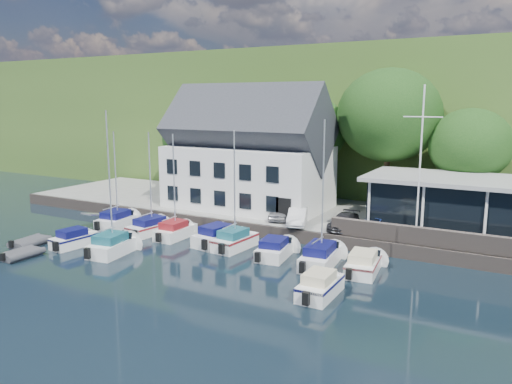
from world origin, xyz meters
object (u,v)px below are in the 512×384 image
boat_r1_4 (235,186)px  boat_r1_0 (116,175)px  car_blue (375,224)px  boat_r1_7 (364,262)px  boat_r1_6 (323,196)px  car_silver (280,211)px  flagpole (420,164)px  boat_r1_1 (150,182)px  dinghy_1 (21,253)px  harbor_building (248,159)px  boat_r2_4 (320,284)px  club_pavilion (459,205)px  boat_r1_2 (174,185)px  boat_r2_1 (110,189)px  car_dgrey (344,221)px  boat_r2_0 (75,237)px  dinghy_0 (30,241)px  boat_r1_5 (275,247)px  boat_r1_3 (217,234)px  car_white (298,216)px

boat_r1_4 → boat_r1_0: bearing=-177.8°
car_blue → boat_r1_7: size_ratio=0.64×
boat_r1_6 → car_silver: bearing=128.5°
flagpole → boat_r1_1: flagpole is taller
dinghy_1 → harbor_building: bearing=67.7°
boat_r1_1 → boat_r2_4: boat_r1_1 is taller
boat_r1_7 → dinghy_1: size_ratio=1.94×
club_pavilion → boat_r1_2: bearing=-156.8°
boat_r1_1 → car_blue: bearing=24.6°
club_pavilion → boat_r2_1: (-20.71, -13.78, 1.57)m
boat_r1_1 → harbor_building: bearing=72.1°
car_dgrey → boat_r2_0: car_dgrey is taller
boat_r1_2 → car_blue: bearing=20.4°
harbor_building → dinghy_0: bearing=-121.3°
club_pavilion → boat_r1_5: club_pavilion is taller
boat_r1_4 → boat_r2_0: (-10.59, -5.20, -3.88)m
car_dgrey → boat_r1_0: bearing=-164.2°
boat_r1_4 → dinghy_1: boat_r1_4 is taller
car_blue → boat_r1_2: 15.42m
boat_r1_7 → dinghy_0: bearing=-171.4°
boat_r1_1 → boat_r1_3: (6.31, -0.05, -3.43)m
harbor_building → boat_r1_6: (10.89, -9.48, -0.79)m
flagpole → boat_r2_4: 12.09m
car_blue → dinghy_1: bearing=-125.3°
car_white → dinghy_0: size_ratio=1.32×
boat_r1_0 → boat_r1_6: boat_r1_6 is taller
boat_r1_1 → boat_r1_2: size_ratio=1.00×
boat_r1_3 → car_white: bearing=56.0°
car_dgrey → boat_r2_1: boat_r2_1 is taller
flagpole → boat_r2_1: bearing=-151.2°
car_silver → boat_r1_7: size_ratio=0.68×
boat_r2_0 → dinghy_1: bearing=-100.0°
car_silver → car_blue: size_ratio=1.07×
harbor_building → boat_r1_4: 9.97m
boat_r1_1 → boat_r1_2: (2.49, -0.15, 0.01)m
boat_r1_7 → boat_r2_1: 17.56m
boat_r1_5 → boat_r2_1: size_ratio=0.57×
harbor_building → boat_r2_1: harbor_building is taller
boat_r1_1 → boat_r1_6: size_ratio=0.92×
harbor_building → dinghy_1: 20.12m
car_white → boat_r1_4: size_ratio=0.43×
club_pavilion → dinghy_0: (-27.59, -15.25, -2.70)m
boat_r1_5 → boat_r2_0: 14.84m
car_silver → boat_r1_3: 6.35m
boat_r2_0 → boat_r2_4: boat_r2_4 is taller
club_pavilion → boat_r1_5: (-10.51, -8.90, -2.37)m
boat_r1_3 → boat_r1_6: size_ratio=0.62×
car_dgrey → boat_r2_1: 17.17m
car_blue → boat_r1_4: 10.76m
car_silver → car_white: bearing=-45.5°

